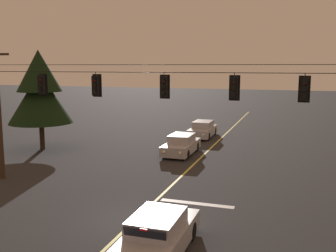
{
  "coord_description": "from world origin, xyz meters",
  "views": [
    {
      "loc": [
        5.94,
        -13.74,
        6.19
      ],
      "look_at": [
        0.0,
        4.37,
        3.23
      ],
      "focal_mm": 41.79,
      "sensor_mm": 36.0,
      "label": 1
    }
  ],
  "objects": [
    {
      "name": "ground_plane",
      "position": [
        0.0,
        0.0,
        0.0
      ],
      "size": [
        180.0,
        180.0,
        0.0
      ],
      "primitive_type": "plane",
      "color": "#28282B"
    },
    {
      "name": "lane_centre_stripe",
      "position": [
        0.0,
        9.37,
        0.0
      ],
      "size": [
        0.14,
        60.0,
        0.01
      ],
      "primitive_type": "cube",
      "color": "#D1C64C",
      "rests_on": "ground"
    },
    {
      "name": "stop_bar_paint",
      "position": [
        1.9,
        2.77,
        0.0
      ],
      "size": [
        3.4,
        0.36,
        0.01
      ],
      "primitive_type": "cube",
      "color": "silver",
      "rests_on": "ground"
    },
    {
      "name": "signal_span_assembly",
      "position": [
        0.0,
        3.37,
        3.79
      ],
      "size": [
        20.54,
        0.32,
        7.28
      ],
      "color": "#38281C",
      "rests_on": "ground"
    },
    {
      "name": "traffic_light_leftmost",
      "position": [
        -6.5,
        3.35,
        5.22
      ],
      "size": [
        0.48,
        0.41,
        1.22
      ],
      "color": "black"
    },
    {
      "name": "traffic_light_left_inner",
      "position": [
        -3.39,
        3.35,
        5.22
      ],
      "size": [
        0.48,
        0.41,
        1.22
      ],
      "color": "black"
    },
    {
      "name": "traffic_light_centre",
      "position": [
        0.13,
        3.35,
        5.22
      ],
      "size": [
        0.48,
        0.41,
        1.22
      ],
      "color": "black"
    },
    {
      "name": "traffic_light_right_inner",
      "position": [
        3.36,
        3.35,
        5.22
      ],
      "size": [
        0.48,
        0.41,
        1.22
      ],
      "color": "black"
    },
    {
      "name": "traffic_light_rightmost",
      "position": [
        6.26,
        3.35,
        5.22
      ],
      "size": [
        0.48,
        0.41,
        1.22
      ],
      "color": "black"
    },
    {
      "name": "car_waiting_near_lane",
      "position": [
        1.81,
        -2.24,
        0.65
      ],
      "size": [
        1.8,
        4.33,
        1.39
      ],
      "color": "#A5A5AD",
      "rests_on": "ground"
    },
    {
      "name": "car_oncoming_lead",
      "position": [
        -1.58,
        12.2,
        0.65
      ],
      "size": [
        1.8,
        4.42,
        1.39
      ],
      "color": "#A5A5AD",
      "rests_on": "ground"
    },
    {
      "name": "car_oncoming_trailing",
      "position": [
        -1.67,
        19.22,
        0.65
      ],
      "size": [
        1.8,
        4.42,
        1.39
      ],
      "color": "#A5A5AD",
      "rests_on": "ground"
    },
    {
      "name": "tree_verge_near",
      "position": [
        -11.89,
        10.52,
        4.4
      ],
      "size": [
        4.65,
        4.65,
        7.33
      ],
      "color": "#332316",
      "rests_on": "ground"
    }
  ]
}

